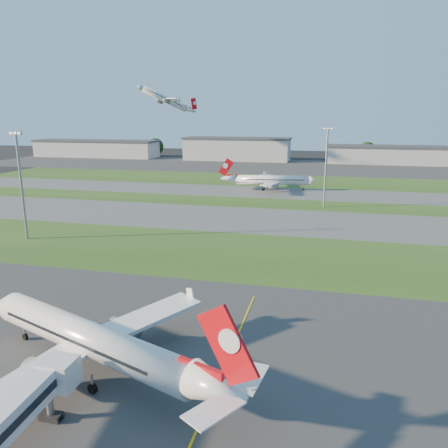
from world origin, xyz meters
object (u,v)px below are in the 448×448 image
(light_mast_west, at_px, (21,179))
(light_mast_centre, at_px, (326,162))
(airliner_taxiing, at_px, (271,180))
(airliner_parked, at_px, (90,340))

(light_mast_west, height_order, light_mast_centre, same)
(airliner_taxiing, bearing_deg, light_mast_centre, 117.02)
(airliner_taxiing, xyz_separation_m, light_mast_west, (-48.58, -85.88, 10.82))
(light_mast_centre, bearing_deg, airliner_taxiing, 125.64)
(airliner_parked, relative_size, light_mast_centre, 1.41)
(airliner_taxiing, relative_size, light_mast_centre, 1.41)
(airliner_parked, height_order, light_mast_west, light_mast_west)
(airliner_taxiing, height_order, light_mast_west, light_mast_west)
(airliner_parked, relative_size, airliner_taxiing, 1.00)
(airliner_parked, xyz_separation_m, airliner_taxiing, (3.36, 133.97, -0.18))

